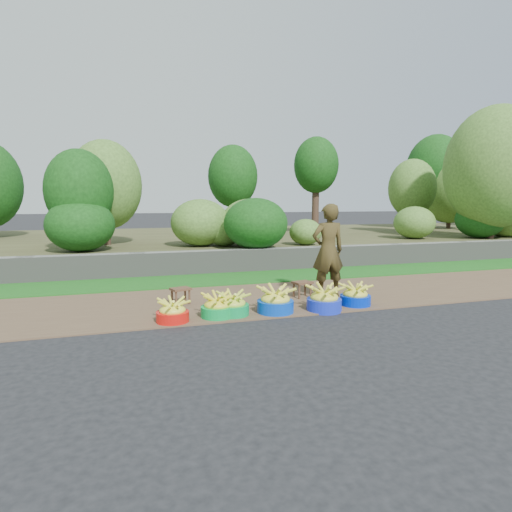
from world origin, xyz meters
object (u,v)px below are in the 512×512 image
object	(u,v)px
basin_a	(173,312)
basin_f	(355,296)
basin_c	(233,305)
basin_b	(217,307)
basin_d	(275,301)
basin_e	(324,300)
stool_left	(181,291)
vendor_woman	(328,250)
stool_right	(302,285)

from	to	relation	value
basin_a	basin_f	distance (m)	2.92
basin_c	basin_b	bearing A→B (deg)	-172.09
basin_d	basin_e	world-z (taller)	basin_d
basin_f	stool_left	bearing A→B (deg)	161.58
basin_a	stool_left	size ratio (longest dim) A/B	1.26
basin_c	basin_d	xyz separation A→B (m)	(0.65, -0.04, 0.02)
vendor_woman	stool_right	bearing A→B (deg)	-5.58
basin_b	stool_right	size ratio (longest dim) A/B	1.35
basin_d	stool_right	size ratio (longest dim) A/B	1.54
basin_e	stool_right	distance (m)	0.91
basin_a	basin_f	xyz separation A→B (m)	(2.92, 0.10, 0.01)
stool_left	vendor_woman	size ratio (longest dim) A/B	0.22
basin_a	stool_left	xyz separation A→B (m)	(0.24, 1.00, 0.08)
basin_f	vendor_woman	xyz separation A→B (m)	(-0.14, 0.71, 0.67)
basin_a	basin_c	bearing A→B (deg)	6.38
vendor_woman	basin_d	bearing A→B (deg)	33.00
basin_a	basin_e	distance (m)	2.30
basin_f	vendor_woman	bearing A→B (deg)	101.34
stool_right	basin_b	bearing A→B (deg)	-154.43
basin_c	basin_e	bearing A→B (deg)	-5.58
basin_c	stool_right	distance (m)	1.64
stool_left	stool_right	world-z (taller)	stool_right
basin_d	basin_e	bearing A→B (deg)	-7.13
basin_e	basin_f	bearing A→B (deg)	12.95
basin_c	basin_e	world-z (taller)	basin_e
basin_b	basin_d	world-z (taller)	basin_d
basin_e	basin_a	bearing A→B (deg)	179.01
basin_d	basin_b	bearing A→B (deg)	179.32
basin_a	stool_right	distance (m)	2.49
stool_right	basin_a	bearing A→B (deg)	-159.51
basin_b	basin_e	xyz separation A→B (m)	(1.65, -0.11, 0.02)
basin_d	stool_left	bearing A→B (deg)	143.96
basin_b	stool_left	xyz separation A→B (m)	(-0.41, 0.93, 0.07)
basin_b	basin_f	world-z (taller)	basin_f
basin_a	basin_c	distance (m)	0.89
basin_b	basin_d	xyz separation A→B (m)	(0.89, -0.01, 0.02)
basin_b	stool_left	size ratio (longest dim) A/B	1.34
basin_e	basin_f	distance (m)	0.64
basin_f	vendor_woman	distance (m)	0.98
basin_a	stool_left	bearing A→B (deg)	76.26
basin_b	stool_left	bearing A→B (deg)	113.55
stool_right	basin_e	bearing A→B (deg)	-91.91
basin_f	basin_b	bearing A→B (deg)	-179.05
stool_left	basin_f	bearing A→B (deg)	-18.42
basin_f	stool_right	xyz separation A→B (m)	(-0.59, 0.77, 0.08)
basin_e	stool_left	distance (m)	2.30
basin_b	basin_d	size ratio (longest dim) A/B	0.88
basin_a	basin_e	xyz separation A→B (m)	(2.30, -0.04, 0.03)
basin_c	basin_e	size ratio (longest dim) A/B	0.90
basin_c	basin_e	distance (m)	1.42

